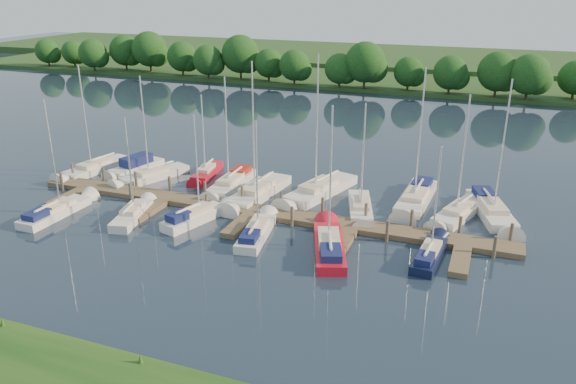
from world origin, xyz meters
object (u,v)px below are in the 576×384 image
(dock, at_px, (252,214))
(sailboat_n_5, at_px, (256,194))
(motorboat, at_px, (135,168))
(sailboat_s_2, at_px, (196,218))
(sailboat_n_0, at_px, (94,169))

(dock, xyz_separation_m, sailboat_n_5, (-1.31, 3.89, 0.08))
(motorboat, xyz_separation_m, sailboat_s_2, (11.41, -8.40, -0.04))
(motorboat, bearing_deg, sailboat_s_2, 156.79)
(sailboat_n_0, xyz_separation_m, motorboat, (3.67, 1.53, 0.11))
(sailboat_n_0, distance_m, sailboat_n_5, 17.37)
(sailboat_n_5, bearing_deg, motorboat, -2.95)
(sailboat_n_0, height_order, sailboat_n_5, sailboat_n_5)
(sailboat_n_0, bearing_deg, sailboat_n_5, -171.61)
(dock, height_order, sailboat_n_0, sailboat_n_0)
(sailboat_n_5, bearing_deg, sailboat_s_2, 75.87)
(sailboat_n_0, bearing_deg, motorboat, -147.20)
(motorboat, height_order, sailboat_s_2, sailboat_s_2)
(sailboat_s_2, bearing_deg, motorboat, 160.72)
(dock, relative_size, sailboat_n_0, 3.77)
(motorboat, relative_size, sailboat_s_2, 0.75)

